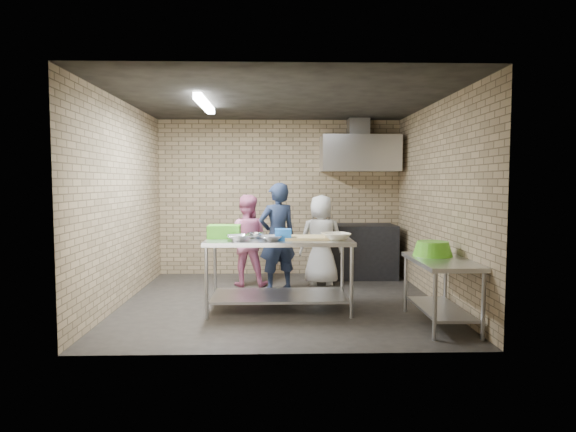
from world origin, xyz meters
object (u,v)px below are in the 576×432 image
object	(u,v)px
stove	(359,251)
man_navy	(277,237)
green_basin	(433,249)
green_crate	(224,231)
blue_tub	(283,234)
prep_table	(279,274)
bottle_green	(384,159)
bottle_red	(361,158)
woman_white	(321,240)
side_counter	(441,292)
woman_pink	(246,240)

from	to	relation	value
stove	man_navy	size ratio (longest dim) A/B	0.75
green_basin	man_navy	bearing A→B (deg)	139.71
green_crate	green_basin	bearing A→B (deg)	-12.49
green_crate	green_basin	distance (m)	2.58
blue_tub	green_basin	bearing A→B (deg)	-10.81
prep_table	bottle_green	xyz separation A→B (m)	(1.83, 2.30, 1.56)
bottle_red	woman_white	bearing A→B (deg)	-132.74
stove	blue_tub	world-z (taller)	blue_tub
blue_tub	man_navy	bearing A→B (deg)	93.12
stove	bottle_red	bearing A→B (deg)	78.23
side_counter	woman_white	xyz separation A→B (m)	(-1.15, 2.18, 0.34)
green_crate	man_navy	bearing A→B (deg)	55.41
prep_table	bottle_green	size ratio (longest dim) A/B	12.10
prep_table	woman_pink	bearing A→B (deg)	109.04
man_navy	woman_pink	distance (m)	0.60
green_basin	man_navy	xyz separation A→B (m)	(-1.83, 1.55, -0.03)
prep_table	man_navy	world-z (taller)	man_navy
side_counter	green_crate	world-z (taller)	green_crate
side_counter	woman_pink	size ratio (longest dim) A/B	0.84
side_counter	stove	xyz separation A→B (m)	(-0.45, 2.75, 0.08)
side_counter	bottle_red	xyz separation A→B (m)	(-0.40, 2.99, 1.65)
stove	blue_tub	bearing A→B (deg)	-121.57
prep_table	bottle_red	size ratio (longest dim) A/B	10.09
green_basin	bottle_red	distance (m)	3.01
green_basin	green_crate	bearing A→B (deg)	167.51
bottle_green	man_navy	distance (m)	2.51
side_counter	woman_pink	world-z (taller)	woman_pink
green_basin	woman_white	xyz separation A→B (m)	(-1.13, 1.93, -0.12)
blue_tub	bottle_red	bearing A→B (deg)	60.15
side_counter	bottle_red	size ratio (longest dim) A/B	6.67
prep_table	woman_white	world-z (taller)	woman_white
side_counter	green_crate	xyz separation A→B (m)	(-2.53, 0.81, 0.61)
side_counter	woman_white	size ratio (longest dim) A/B	0.84
bottle_red	prep_table	bearing A→B (deg)	-121.82
woman_white	blue_tub	bearing A→B (deg)	70.15
blue_tub	bottle_green	world-z (taller)	bottle_green
man_navy	woman_white	xyz separation A→B (m)	(0.69, 0.38, -0.09)
woman_pink	bottle_red	bearing A→B (deg)	-151.74
man_navy	blue_tub	bearing A→B (deg)	69.36
bottle_red	green_crate	bearing A→B (deg)	-134.28
bottle_red	man_navy	bearing A→B (deg)	-140.49
side_counter	green_basin	distance (m)	0.52
stove	woman_pink	distance (m)	2.00
green_crate	green_basin	xyz separation A→B (m)	(2.51, -0.56, -0.15)
side_counter	stove	bearing A→B (deg)	99.29
woman_pink	prep_table	bearing A→B (deg)	113.51
bottle_green	woman_pink	distance (m)	2.80
green_crate	bottle_red	world-z (taller)	bottle_red
green_crate	bottle_red	size ratio (longest dim) A/B	2.24
green_basin	bottle_green	distance (m)	2.98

